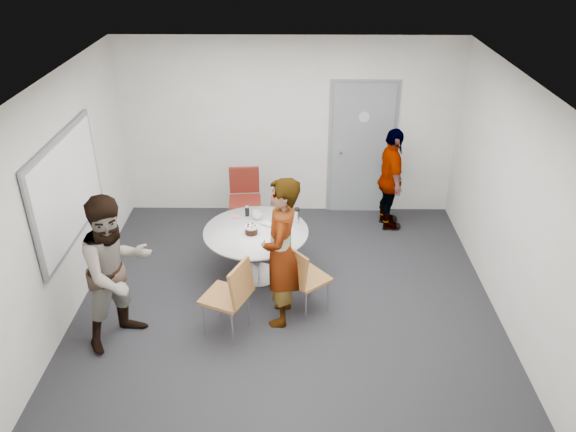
{
  "coord_description": "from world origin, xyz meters",
  "views": [
    {
      "loc": [
        0.09,
        -5.44,
        4.21
      ],
      "look_at": [
        0.01,
        0.25,
        1.09
      ],
      "focal_mm": 35.0,
      "sensor_mm": 36.0,
      "label": 1
    }
  ],
  "objects_px": {
    "chair_near_right": "(302,275)",
    "person_main": "(281,253)",
    "whiteboard": "(68,189)",
    "chair_near_left": "(232,292)",
    "person_left": "(117,271)",
    "person_right": "(391,180)",
    "door": "(362,149)",
    "table": "(258,237)",
    "chair_far": "(245,193)"
  },
  "relations": [
    {
      "from": "chair_near_left",
      "to": "whiteboard",
      "type": "bearing_deg",
      "value": 92.4
    },
    {
      "from": "whiteboard",
      "to": "chair_near_left",
      "type": "distance_m",
      "value": 2.2
    },
    {
      "from": "chair_near_right",
      "to": "person_main",
      "type": "relative_size",
      "value": 0.49
    },
    {
      "from": "chair_far",
      "to": "person_right",
      "type": "xyz_separation_m",
      "value": [
        2.12,
        0.09,
        0.18
      ]
    },
    {
      "from": "chair_far",
      "to": "door",
      "type": "bearing_deg",
      "value": -165.22
    },
    {
      "from": "whiteboard",
      "to": "chair_far",
      "type": "height_order",
      "value": "whiteboard"
    },
    {
      "from": "door",
      "to": "person_main",
      "type": "relative_size",
      "value": 1.19
    },
    {
      "from": "whiteboard",
      "to": "person_right",
      "type": "height_order",
      "value": "whiteboard"
    },
    {
      "from": "person_left",
      "to": "chair_far",
      "type": "bearing_deg",
      "value": 15.17
    },
    {
      "from": "chair_near_left",
      "to": "person_right",
      "type": "bearing_deg",
      "value": -16.35
    },
    {
      "from": "whiteboard",
      "to": "person_left",
      "type": "relative_size",
      "value": 1.09
    },
    {
      "from": "chair_near_right",
      "to": "person_right",
      "type": "distance_m",
      "value": 2.47
    },
    {
      "from": "chair_far",
      "to": "person_right",
      "type": "distance_m",
      "value": 2.13
    },
    {
      "from": "door",
      "to": "chair_far",
      "type": "relative_size",
      "value": 2.21
    },
    {
      "from": "whiteboard",
      "to": "chair_near_right",
      "type": "distance_m",
      "value": 2.81
    },
    {
      "from": "table",
      "to": "chair_far",
      "type": "xyz_separation_m",
      "value": [
        -0.27,
        1.26,
        -0.01
      ]
    },
    {
      "from": "chair_far",
      "to": "chair_near_right",
      "type": "bearing_deg",
      "value": 107.43
    },
    {
      "from": "chair_near_left",
      "to": "person_main",
      "type": "relative_size",
      "value": 0.53
    },
    {
      "from": "chair_far",
      "to": "person_main",
      "type": "bearing_deg",
      "value": 100.63
    },
    {
      "from": "door",
      "to": "chair_far",
      "type": "bearing_deg",
      "value": -160.4
    },
    {
      "from": "person_right",
      "to": "whiteboard",
      "type": "bearing_deg",
      "value": 109.08
    },
    {
      "from": "whiteboard",
      "to": "person_right",
      "type": "relative_size",
      "value": 1.23
    },
    {
      "from": "person_left",
      "to": "chair_near_right",
      "type": "bearing_deg",
      "value": -36.97
    },
    {
      "from": "whiteboard",
      "to": "table",
      "type": "bearing_deg",
      "value": 10.84
    },
    {
      "from": "chair_near_right",
      "to": "person_main",
      "type": "height_order",
      "value": "person_main"
    },
    {
      "from": "door",
      "to": "table",
      "type": "relative_size",
      "value": 1.61
    },
    {
      "from": "person_main",
      "to": "person_left",
      "type": "height_order",
      "value": "person_main"
    },
    {
      "from": "table",
      "to": "chair_near_right",
      "type": "xyz_separation_m",
      "value": [
        0.55,
        -0.73,
        -0.06
      ]
    },
    {
      "from": "door",
      "to": "person_main",
      "type": "height_order",
      "value": "door"
    },
    {
      "from": "table",
      "to": "door",
      "type": "bearing_deg",
      "value": 52.08
    },
    {
      "from": "person_right",
      "to": "person_main",
      "type": "bearing_deg",
      "value": 139.91
    },
    {
      "from": "person_main",
      "to": "person_right",
      "type": "xyz_separation_m",
      "value": [
        1.54,
        2.18,
        -0.12
      ]
    },
    {
      "from": "chair_near_right",
      "to": "chair_far",
      "type": "height_order",
      "value": "chair_far"
    },
    {
      "from": "chair_near_left",
      "to": "person_left",
      "type": "height_order",
      "value": "person_left"
    },
    {
      "from": "whiteboard",
      "to": "person_right",
      "type": "xyz_separation_m",
      "value": [
        3.95,
        1.75,
        -0.68
      ]
    },
    {
      "from": "person_main",
      "to": "person_right",
      "type": "relative_size",
      "value": 1.16
    },
    {
      "from": "whiteboard",
      "to": "chair_near_right",
      "type": "relative_size",
      "value": 2.15
    },
    {
      "from": "chair_near_right",
      "to": "door",
      "type": "bearing_deg",
      "value": 121.68
    },
    {
      "from": "whiteboard",
      "to": "table",
      "type": "distance_m",
      "value": 2.3
    },
    {
      "from": "door",
      "to": "chair_near_left",
      "type": "distance_m",
      "value": 3.47
    },
    {
      "from": "whiteboard",
      "to": "person_left",
      "type": "distance_m",
      "value": 1.19
    },
    {
      "from": "person_main",
      "to": "chair_near_right",
      "type": "bearing_deg",
      "value": 118.29
    },
    {
      "from": "person_main",
      "to": "door",
      "type": "bearing_deg",
      "value": 162.6
    },
    {
      "from": "door",
      "to": "whiteboard",
      "type": "bearing_deg",
      "value": -147.34
    },
    {
      "from": "table",
      "to": "person_main",
      "type": "height_order",
      "value": "person_main"
    },
    {
      "from": "whiteboard",
      "to": "table",
      "type": "xyz_separation_m",
      "value": [
        2.1,
        0.4,
        -0.85
      ]
    },
    {
      "from": "person_main",
      "to": "person_left",
      "type": "distance_m",
      "value": 1.75
    },
    {
      "from": "table",
      "to": "person_right",
      "type": "xyz_separation_m",
      "value": [
        1.85,
        1.35,
        0.18
      ]
    },
    {
      "from": "chair_near_left",
      "to": "person_main",
      "type": "xyz_separation_m",
      "value": [
        0.52,
        0.29,
        0.32
      ]
    },
    {
      "from": "whiteboard",
      "to": "chair_near_left",
      "type": "relative_size",
      "value": 2.01
    }
  ]
}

